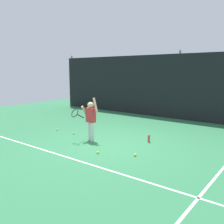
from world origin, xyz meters
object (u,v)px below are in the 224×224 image
at_px(water_bottle, 149,139).
at_px(tennis_ball_0, 89,119).
at_px(tennis_ball_1, 135,155).
at_px(tennis_player, 90,117).
at_px(tennis_ball_3, 98,153).
at_px(tennis_ball_4, 57,130).
at_px(tennis_ball_2, 74,133).

distance_m(water_bottle, tennis_ball_0, 4.07).
relative_size(water_bottle, tennis_ball_1, 3.33).
xyz_separation_m(tennis_ball_0, tennis_ball_1, (4.15, -2.73, 0.00)).
relative_size(tennis_player, tennis_ball_3, 20.46).
distance_m(tennis_ball_1, tennis_ball_3, 0.98).
relative_size(tennis_ball_1, tennis_ball_3, 1.00).
relative_size(tennis_ball_1, tennis_ball_4, 1.00).
bearing_deg(tennis_player, water_bottle, 37.98).
bearing_deg(tennis_ball_0, tennis_ball_2, -58.84).
bearing_deg(tennis_ball_2, tennis_ball_0, 121.16).
height_order(tennis_ball_0, tennis_ball_2, same).
bearing_deg(tennis_ball_3, tennis_player, 141.00).
distance_m(tennis_ball_3, tennis_ball_4, 3.00).
height_order(tennis_ball_1, tennis_ball_2, same).
bearing_deg(tennis_ball_1, tennis_player, 168.78).
relative_size(tennis_ball_1, tennis_ball_2, 1.00).
distance_m(tennis_ball_0, tennis_ball_3, 4.56).
xyz_separation_m(tennis_ball_1, tennis_ball_2, (-2.85, 0.59, 0.00)).
height_order(tennis_player, tennis_ball_0, tennis_player).
bearing_deg(tennis_ball_1, tennis_ball_3, -153.22).
height_order(tennis_ball_0, tennis_ball_1, same).
bearing_deg(tennis_player, tennis_ball_1, -4.34).
xyz_separation_m(tennis_player, tennis_ball_4, (-1.82, 0.21, -0.69)).
height_order(tennis_ball_3, tennis_ball_4, same).
relative_size(tennis_ball_0, tennis_ball_4, 1.00).
relative_size(tennis_ball_0, tennis_ball_2, 1.00).
bearing_deg(tennis_ball_4, tennis_ball_0, 101.79).
height_order(water_bottle, tennis_ball_0, water_bottle).
height_order(tennis_ball_2, tennis_ball_3, same).
height_order(tennis_player, tennis_ball_1, tennis_player).
xyz_separation_m(water_bottle, tennis_ball_0, (-3.81, 1.43, -0.08)).
xyz_separation_m(tennis_player, tennis_ball_3, (1.01, -0.81, -0.69)).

